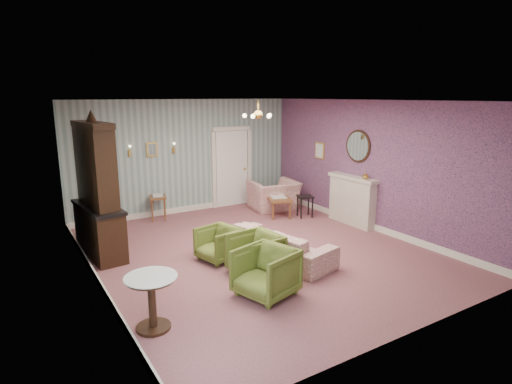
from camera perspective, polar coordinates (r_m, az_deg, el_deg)
floor at (r=8.37m, az=0.27°, el=-8.05°), size 7.00×7.00×0.00m
ceiling at (r=7.81m, az=0.30°, el=12.23°), size 7.00×7.00×0.00m
wall_back at (r=11.05m, az=-9.39°, el=4.72°), size 6.00×0.00×6.00m
wall_front at (r=5.41m, az=20.36°, el=-4.53°), size 6.00×0.00×6.00m
wall_left at (r=6.90m, az=-21.37°, el=-0.93°), size 0.00×7.00×7.00m
wall_right at (r=9.86m, az=15.28°, el=3.45°), size 0.00×7.00×7.00m
wall_right_floral at (r=9.85m, az=15.22°, el=3.45°), size 0.00×7.00×7.00m
door at (r=11.62m, az=-3.31°, el=3.43°), size 1.12×0.12×2.16m
olive_chair_a at (r=6.50m, az=1.32°, el=-10.49°), size 0.95×0.98×0.83m
olive_chair_b at (r=7.23m, az=-0.13°, el=-8.15°), size 0.78×0.82×0.79m
olive_chair_c at (r=7.89m, az=-5.12°, el=-6.77°), size 0.76×0.79×0.69m
sofa_chintz at (r=7.85m, az=3.20°, el=-6.31°), size 1.10×2.20×0.83m
wingback_chair at (r=11.24m, az=2.40°, el=0.20°), size 1.28×0.92×1.04m
dresser at (r=8.37m, az=-20.80°, el=0.70°), size 0.71×1.66×2.69m
fireplace at (r=10.21m, az=12.82°, el=-1.09°), size 0.30×1.40×1.16m
mantel_vase at (r=9.78m, az=14.56°, el=2.14°), size 0.15×0.15×0.15m
oval_mirror at (r=10.05m, az=13.60°, el=6.03°), size 0.04×0.76×0.84m
framed_print at (r=11.07m, az=8.61°, el=5.55°), size 0.04×0.34×0.42m
coffee_table at (r=10.77m, az=2.97°, el=-1.87°), size 0.85×1.09×0.49m
side_table_black at (r=10.66m, az=6.62°, el=-1.94°), size 0.46×0.46×0.55m
pedestal_table at (r=5.82m, az=-13.84°, el=-14.28°), size 0.81×0.81×0.75m
nesting_table at (r=10.63m, az=-13.05°, el=-1.96°), size 0.51×0.58×0.65m
gilt_mirror_back at (r=10.67m, az=-13.84°, el=5.59°), size 0.28×0.06×0.36m
sconce_left at (r=10.50m, az=-16.67°, el=5.31°), size 0.16×0.12×0.30m
sconce_right at (r=10.83m, az=-11.04°, el=5.83°), size 0.16×0.12×0.30m
chandelier at (r=7.82m, az=0.29°, el=10.25°), size 0.56×0.56×0.36m
burgundy_cushion at (r=11.10m, az=2.61°, el=-0.17°), size 0.41×0.28×0.39m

